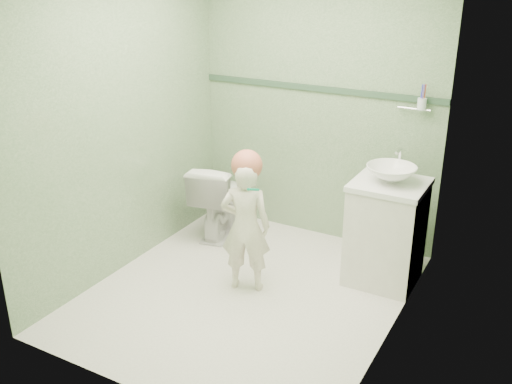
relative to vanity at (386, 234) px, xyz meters
The scene contains 12 objects.
ground 1.16m from the vanity, 140.19° to the right, with size 2.50×2.50×0.00m, color beige.
room_shell 1.35m from the vanity, 140.19° to the right, with size 2.50×2.54×2.40m.
trim_stripe 1.38m from the vanity, 147.36° to the left, with size 2.20×0.02×0.05m, color #324F39.
vanity is the anchor object (origin of this frame).
counter 0.41m from the vanity, ahead, with size 0.54×0.52×0.04m, color white.
basin 0.49m from the vanity, ahead, with size 0.37×0.37×0.13m, color white.
faucet 0.60m from the vanity, 90.00° to the left, with size 0.03×0.13×0.18m.
cup_holder 1.05m from the vanity, 83.72° to the left, with size 0.26×0.07×0.21m.
toilet 1.58m from the vanity, behind, with size 0.39×0.68×0.69m, color white.
toddler 1.09m from the vanity, 145.28° to the right, with size 0.37×0.25×1.03m, color beige.
hair_cap 1.22m from the vanity, 146.38° to the right, with size 0.23×0.23×0.23m, color #BE654C.
teal_toothbrush 1.16m from the vanity, 137.69° to the right, with size 0.10×0.14×0.08m.
Camera 1 is at (1.91, -3.30, 2.36)m, focal length 40.59 mm.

